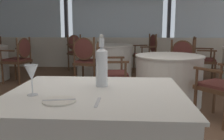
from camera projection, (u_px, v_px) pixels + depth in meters
ground_plane at (99, 134)px, 2.68m from camera, size 15.54×15.54×0.00m
window_wall_far at (117, 29)px, 6.89m from camera, size 9.20×0.14×2.70m
side_plate at (59, 101)px, 1.37m from camera, size 0.19×0.19×0.01m
butter_knife at (59, 100)px, 1.37m from camera, size 0.18×0.05×0.00m
dinner_fork at (98, 102)px, 1.36m from camera, size 0.02×0.17×0.00m
water_bottle at (102, 65)px, 1.71m from camera, size 0.08×0.08×0.36m
wine_glass at (31, 73)px, 1.48m from camera, size 0.08×0.08×0.19m
dining_chair_0_0 at (20, 56)px, 5.02m from camera, size 0.56×0.61×0.94m
dining_chair_1_2 at (200, 56)px, 5.08m from camera, size 0.55×0.60×0.95m
background_table_2 at (168, 80)px, 3.67m from camera, size 1.00×1.00×0.74m
dining_chair_2_0 at (107, 69)px, 3.58m from camera, size 0.52×0.58×0.93m
dining_chair_2_2 at (181, 61)px, 4.46m from camera, size 0.64×0.60×0.91m
background_table_3 at (104, 61)px, 5.74m from camera, size 1.32×1.32×0.74m
dining_chair_3_0 at (86, 58)px, 4.68m from camera, size 0.60×0.55×0.97m
dining_chair_3_1 at (148, 51)px, 5.96m from camera, size 0.57×0.62×0.98m
dining_chair_3_2 at (77, 49)px, 6.48m from camera, size 0.66×0.66×0.95m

